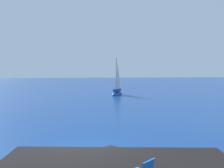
# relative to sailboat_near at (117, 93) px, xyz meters

# --- Properties ---
(ground_plane) EXTENTS (160.00, 160.00, 0.00)m
(ground_plane) POSITION_rel_sailboat_near_xyz_m (-3.75, -21.92, -0.31)
(ground_plane) COLOR navy
(boulder_seaward) EXTENTS (0.88, 1.00, 0.53)m
(boulder_seaward) POSITION_rel_sailboat_near_xyz_m (-0.69, -22.83, -0.31)
(boulder_seaward) COLOR black
(boulder_seaward) RESTS_ON ground
(boulder_inland) EXTENTS (1.90, 1.84, 0.94)m
(boulder_inland) POSITION_rel_sailboat_near_xyz_m (-2.51, -22.76, -0.31)
(boulder_inland) COLOR black
(boulder_inland) RESTS_ON ground
(sailboat_near) EXTENTS (2.38, 3.16, 5.79)m
(sailboat_near) POSITION_rel_sailboat_near_xyz_m (0.00, 0.00, 0.00)
(sailboat_near) COLOR #193D99
(sailboat_near) RESTS_ON ground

